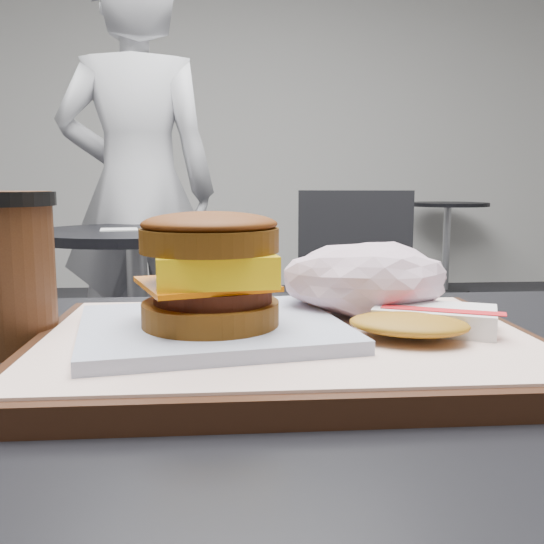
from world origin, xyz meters
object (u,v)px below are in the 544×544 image
(crumpled_wrapper, at_px, (366,279))
(breakfast_sandwich, at_px, (211,284))
(neighbor_table, at_px, (138,288))
(serving_tray, at_px, (287,345))
(patron, at_px, (138,191))
(neighbor_chair, at_px, (320,295))
(hash_brown, at_px, (423,321))

(crumpled_wrapper, bearing_deg, breakfast_sandwich, -153.55)
(breakfast_sandwich, height_order, neighbor_table, breakfast_sandwich)
(serving_tray, height_order, breakfast_sandwich, breakfast_sandwich)
(breakfast_sandwich, bearing_deg, neighbor_table, 99.98)
(serving_tray, bearing_deg, neighbor_table, 101.97)
(neighbor_table, xyz_separation_m, patron, (-0.05, 0.44, 0.32))
(breakfast_sandwich, xyz_separation_m, patron, (-0.34, 2.07, 0.04))
(crumpled_wrapper, xyz_separation_m, patron, (-0.47, 2.00, 0.05))
(crumpled_wrapper, relative_size, patron, 0.08)
(serving_tray, relative_size, neighbor_chair, 0.43)
(serving_tray, xyz_separation_m, neighbor_table, (-0.34, 1.61, -0.23))
(breakfast_sandwich, height_order, neighbor_chair, breakfast_sandwich)
(hash_brown, bearing_deg, breakfast_sandwich, 177.84)
(breakfast_sandwich, distance_m, crumpled_wrapper, 0.15)
(serving_tray, height_order, neighbor_chair, neighbor_chair)
(hash_brown, xyz_separation_m, patron, (-0.49, 2.07, 0.07))
(hash_brown, bearing_deg, serving_tray, 172.26)
(breakfast_sandwich, bearing_deg, patron, 99.22)
(crumpled_wrapper, xyz_separation_m, neighbor_table, (-0.42, 1.56, -0.27))
(neighbor_table, distance_m, patron, 0.55)
(hash_brown, bearing_deg, patron, 103.40)
(crumpled_wrapper, height_order, neighbor_table, crumpled_wrapper)
(hash_brown, xyz_separation_m, crumpled_wrapper, (-0.03, 0.07, 0.02))
(breakfast_sandwich, height_order, patron, patron)
(serving_tray, height_order, hash_brown, hash_brown)
(serving_tray, relative_size, neighbor_table, 0.51)
(serving_tray, bearing_deg, crumpled_wrapper, 37.64)
(hash_brown, relative_size, patron, 0.08)
(crumpled_wrapper, bearing_deg, serving_tray, -142.36)
(hash_brown, bearing_deg, neighbor_table, 105.24)
(hash_brown, distance_m, crumpled_wrapper, 0.08)
(neighbor_table, height_order, neighbor_chair, neighbor_chair)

